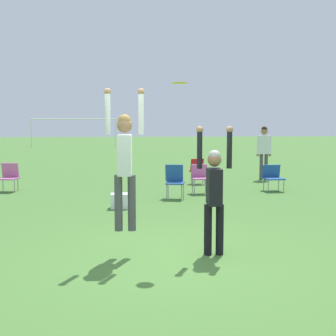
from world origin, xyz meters
TOP-DOWN VIEW (x-y plane):
  - ground_plane at (0.00, 0.00)m, footprint 120.00×120.00m
  - person_jumping at (-0.68, 0.13)m, footprint 0.59×0.45m
  - person_defending at (0.65, 0.07)m, footprint 0.55×0.41m
  - frisbee at (0.12, 0.07)m, footprint 0.22×0.22m
  - camping_chair_0 at (1.67, 8.31)m, footprint 0.57×0.61m
  - camping_chair_1 at (1.41, 6.23)m, footprint 0.49×0.52m
  - camping_chair_2 at (0.61, 5.39)m, footprint 0.55×0.60m
  - camping_chair_3 at (3.64, 6.57)m, footprint 0.57×0.60m
  - camping_chair_4 at (-4.07, 7.13)m, footprint 0.59×0.63m
  - person_spectator_near at (4.16, 9.23)m, footprint 0.54×0.34m
  - cooler_box at (-0.82, 4.10)m, footprint 0.42×0.37m
  - soccer_goal at (-5.03, 33.18)m, footprint 7.10×0.10m

SIDE VIEW (x-z plane):
  - ground_plane at x=0.00m, z-range 0.00..0.00m
  - cooler_box at x=-0.82m, z-range 0.00..0.35m
  - camping_chair_3 at x=3.64m, z-range 0.06..0.82m
  - camping_chair_4 at x=-4.07m, z-range 0.06..0.89m
  - camping_chair_0 at x=1.67m, z-range 0.08..0.90m
  - camping_chair_1 at x=1.41m, z-range 0.09..0.92m
  - camping_chair_2 at x=0.61m, z-range 0.08..0.97m
  - person_defending at x=0.65m, z-range 0.05..2.00m
  - person_spectator_near at x=4.16m, z-range 0.21..2.08m
  - person_jumping at x=-0.68m, z-range 0.45..2.57m
  - soccer_goal at x=-5.03m, z-range 0.67..3.02m
  - frisbee at x=0.12m, z-range 2.57..2.59m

